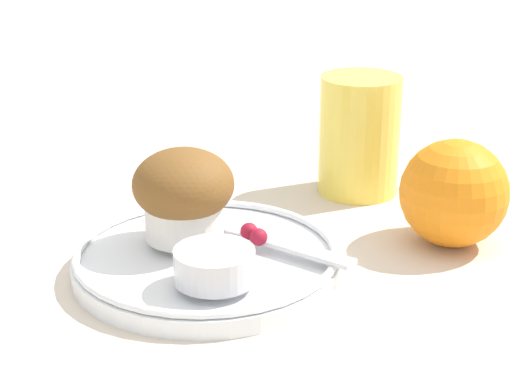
{
  "coord_description": "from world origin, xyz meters",
  "views": [
    {
      "loc": [
        0.5,
        -0.33,
        0.29
      ],
      "look_at": [
        -0.0,
        0.02,
        0.06
      ],
      "focal_mm": 60.0,
      "sensor_mm": 36.0,
      "label": 1
    }
  ],
  "objects_px": {
    "juice_glass": "(359,135)",
    "butter_knife": "(265,239)",
    "muffin": "(184,193)",
    "orange_fruit": "(454,193)"
  },
  "relations": [
    {
      "from": "orange_fruit",
      "to": "juice_glass",
      "type": "relative_size",
      "value": 0.79
    },
    {
      "from": "muffin",
      "to": "butter_knife",
      "type": "height_order",
      "value": "muffin"
    },
    {
      "from": "butter_knife",
      "to": "orange_fruit",
      "type": "relative_size",
      "value": 1.71
    },
    {
      "from": "muffin",
      "to": "orange_fruit",
      "type": "relative_size",
      "value": 0.89
    },
    {
      "from": "orange_fruit",
      "to": "juice_glass",
      "type": "distance_m",
      "value": 0.13
    },
    {
      "from": "butter_knife",
      "to": "juice_glass",
      "type": "relative_size",
      "value": 1.35
    },
    {
      "from": "juice_glass",
      "to": "butter_knife",
      "type": "bearing_deg",
      "value": -63.99
    },
    {
      "from": "juice_glass",
      "to": "muffin",
      "type": "bearing_deg",
      "value": -79.88
    },
    {
      "from": "orange_fruit",
      "to": "butter_knife",
      "type": "bearing_deg",
      "value": -109.84
    },
    {
      "from": "muffin",
      "to": "butter_knife",
      "type": "xyz_separation_m",
      "value": [
        0.04,
        0.05,
        -0.03
      ]
    }
  ]
}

